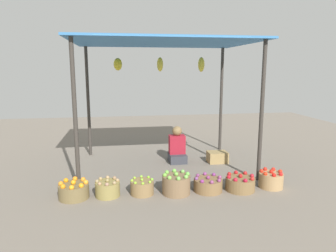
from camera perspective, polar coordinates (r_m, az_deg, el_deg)
ground_plane at (r=6.49m, az=-0.81°, el=-7.33°), size 14.00×14.00×0.00m
market_stall_structure at (r=6.20m, az=-0.91°, el=13.68°), size 3.46×2.49×2.52m
vendor_person at (r=6.70m, az=1.70°, el=-4.12°), size 0.36×0.44×0.78m
basket_oranges at (r=5.13m, az=-16.99°, el=-11.32°), size 0.47×0.47×0.29m
basket_potatoes at (r=5.08m, az=-11.09°, el=-11.25°), size 0.39×0.39×0.29m
basket_limes at (r=5.08m, az=-4.80°, el=-11.18°), size 0.38×0.38×0.26m
basket_green_apples at (r=5.07m, az=1.52°, el=-10.68°), size 0.45×0.45×0.36m
basket_purple_onions at (r=5.23m, az=7.39°, el=-10.67°), size 0.48×0.48×0.26m
basket_red_apples at (r=5.35m, az=13.18°, el=-10.28°), size 0.48×0.48×0.28m
basket_red_tomatoes at (r=5.61m, az=18.47°, el=-9.38°), size 0.41×0.41×0.31m
wooden_crate_near_vendor at (r=6.78m, az=9.10°, el=-5.67°), size 0.41×0.31×0.23m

